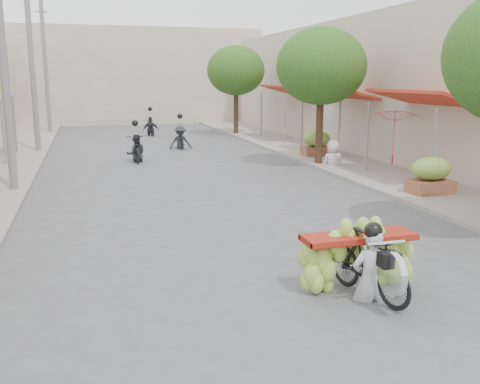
% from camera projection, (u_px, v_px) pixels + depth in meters
% --- Properties ---
extents(ground, '(120.00, 120.00, 0.00)m').
position_uv_depth(ground, '(386.00, 372.00, 6.23)').
color(ground, '#55565B').
rests_on(ground, ground).
extents(sidewalk_right, '(4.00, 60.00, 0.12)m').
position_uv_depth(sidewalk_right, '(344.00, 159.00, 22.21)').
color(sidewalk_right, gray).
rests_on(sidewalk_right, ground).
extents(shophouse_row_right, '(9.77, 40.00, 6.00)m').
position_uv_depth(shophouse_row_right, '(468.00, 87.00, 21.99)').
color(shophouse_row_right, '#BAAE9A').
rests_on(shophouse_row_right, ground).
extents(far_building, '(20.00, 6.00, 7.00)m').
position_uv_depth(far_building, '(127.00, 76.00, 41.23)').
color(far_building, '#C1B099').
rests_on(far_building, ground).
extents(utility_pole_mid, '(0.60, 0.24, 8.00)m').
position_uv_depth(utility_pole_mid, '(3.00, 54.00, 15.23)').
color(utility_pole_mid, slate).
rests_on(utility_pole_mid, ground).
extents(utility_pole_far, '(0.60, 0.24, 8.00)m').
position_uv_depth(utility_pole_far, '(32.00, 63.00, 23.69)').
color(utility_pole_far, slate).
rests_on(utility_pole_far, ground).
extents(utility_pole_back, '(0.60, 0.24, 8.00)m').
position_uv_depth(utility_pole_back, '(45.00, 67.00, 32.15)').
color(utility_pole_back, slate).
rests_on(utility_pole_back, ground).
extents(street_tree_mid, '(3.40, 3.40, 5.25)m').
position_uv_depth(street_tree_mid, '(321.00, 67.00, 20.06)').
color(street_tree_mid, '#3A2719').
rests_on(street_tree_mid, ground).
extents(street_tree_far, '(3.40, 3.40, 5.25)m').
position_uv_depth(street_tree_far, '(236.00, 71.00, 31.34)').
color(street_tree_far, '#3A2719').
rests_on(street_tree_far, ground).
extents(produce_crate_mid, '(1.20, 0.88, 1.16)m').
position_uv_depth(produce_crate_mid, '(431.00, 173.00, 15.27)').
color(produce_crate_mid, brown).
rests_on(produce_crate_mid, ground).
extents(produce_crate_far, '(1.20, 0.88, 1.16)m').
position_uv_depth(produce_crate_far, '(317.00, 141.00, 22.80)').
color(produce_crate_far, brown).
rests_on(produce_crate_far, ground).
extents(banana_motorbike, '(2.20, 1.91, 2.07)m').
position_uv_depth(banana_motorbike, '(365.00, 253.00, 8.35)').
color(banana_motorbike, black).
rests_on(banana_motorbike, ground).
extents(market_umbrella, '(2.06, 2.06, 1.76)m').
position_uv_depth(market_umbrella, '(396.00, 108.00, 16.25)').
color(market_umbrella, '#A6162A').
rests_on(market_umbrella, ground).
extents(pedestrian, '(0.93, 0.58, 1.83)m').
position_uv_depth(pedestrian, '(334.00, 140.00, 20.43)').
color(pedestrian, silver).
rests_on(pedestrian, ground).
extents(bg_motorbike_a, '(0.79, 1.78, 1.95)m').
position_uv_depth(bg_motorbike_a, '(136.00, 144.00, 21.79)').
color(bg_motorbike_a, black).
rests_on(bg_motorbike_a, ground).
extents(bg_motorbike_b, '(1.07, 1.68, 1.95)m').
position_uv_depth(bg_motorbike_b, '(180.00, 131.00, 25.67)').
color(bg_motorbike_b, black).
rests_on(bg_motorbike_b, ground).
extents(bg_motorbike_c, '(1.00, 1.64, 1.95)m').
position_uv_depth(bg_motorbike_c, '(150.00, 122.00, 31.71)').
color(bg_motorbike_c, black).
rests_on(bg_motorbike_c, ground).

